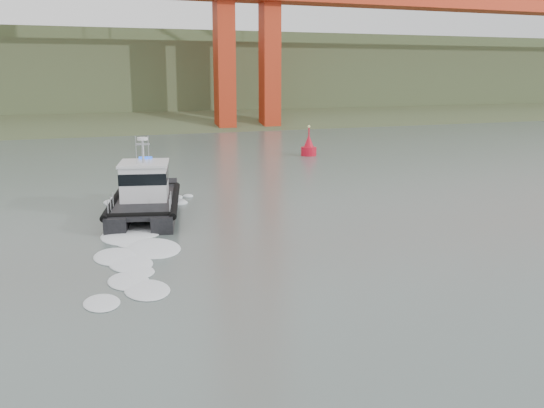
{
  "coord_description": "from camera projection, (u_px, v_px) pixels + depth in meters",
  "views": [
    {
      "loc": [
        -11.54,
        -23.33,
        9.48
      ],
      "look_at": [
        0.18,
        7.03,
        2.4
      ],
      "focal_mm": 40.0,
      "sensor_mm": 36.0,
      "label": 1
    }
  ],
  "objects": [
    {
      "name": "nav_buoy",
      "position": [
        309.0,
        147.0,
        70.43
      ],
      "size": [
        1.79,
        1.79,
        3.73
      ],
      "color": "red",
      "rests_on": "ground"
    },
    {
      "name": "patrol_boat",
      "position": [
        145.0,
        195.0,
        41.17
      ],
      "size": [
        6.6,
        11.82,
        5.42
      ],
      "rotation": [
        0.0,
        0.0,
        -0.24
      ],
      "color": "black",
      "rests_on": "ground"
    },
    {
      "name": "ground",
      "position": [
        324.0,
        287.0,
        27.34
      ],
      "size": [
        400.0,
        400.0,
        0.0
      ],
      "primitive_type": "plane",
      "color": "#52615B",
      "rests_on": "ground"
    },
    {
      "name": "headlands",
      "position": [
        88.0,
        83.0,
        140.26
      ],
      "size": [
        500.0,
        105.36,
        27.12
      ],
      "color": "#394C2B",
      "rests_on": "ground"
    }
  ]
}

